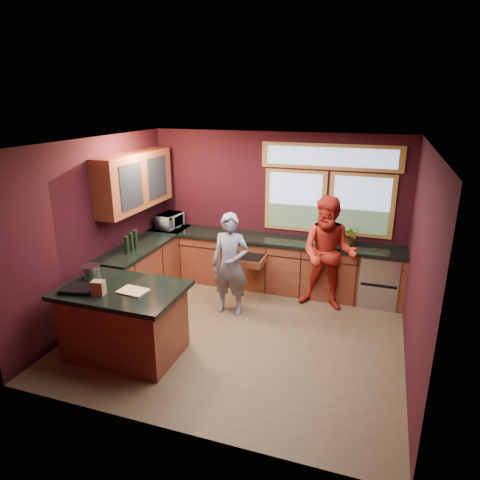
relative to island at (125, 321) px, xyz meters
The scene contains 14 objects.
floor 1.63m from the island, 36.76° to the left, with size 4.50×4.50×0.00m, color brown.
room_shell 1.94m from the island, 62.55° to the left, with size 4.52×4.02×2.71m.
back_counter 3.00m from the island, 61.15° to the left, with size 4.50×0.64×0.93m.
left_counter 1.92m from the island, 111.41° to the left, with size 0.64×2.30×0.93m.
island is the anchor object (origin of this frame).
person_grey 1.82m from the island, 59.58° to the left, with size 0.59×0.38×1.60m, color slate.
person_red 3.20m from the island, 43.46° to the left, with size 0.89×0.69×1.83m, color #A31E13.
microwave 2.76m from the island, 104.38° to the left, with size 0.49×0.33×0.27m, color #999999.
potted_plant 3.78m from the island, 45.98° to the left, with size 0.29×0.25×0.32m, color #999999.
paper_towel 3.39m from the island, 52.03° to the left, with size 0.12×0.12×0.28m, color white.
cutting_board 0.52m from the island, 14.04° to the right, with size 0.35×0.25×0.02m, color tan.
stock_pot 0.80m from the island, 164.74° to the left, with size 0.24×0.24×0.18m, color silver.
paper_bag 0.63m from the island, 120.96° to the right, with size 0.15×0.12×0.18m, color brown.
black_tray 0.71m from the island, 150.95° to the right, with size 0.40×0.28×0.05m, color black.
Camera 1 is at (1.75, -5.13, 3.22)m, focal length 32.00 mm.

